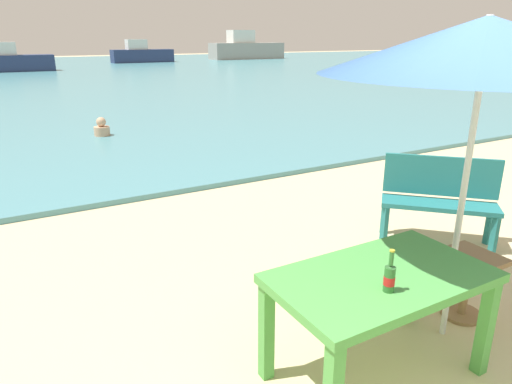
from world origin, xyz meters
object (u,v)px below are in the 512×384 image
object	(u,v)px
boat_fishing_trawler	(11,61)
boat_cargo_ship	(142,54)
picnic_table_green	(381,289)
patio_umbrella	(486,46)
bench_teal_center	(440,195)
beer_bottle_amber	(390,277)
boat_tanker	(246,49)
swimmer_person	(102,128)
side_table_wood	(467,277)

from	to	relation	value
boat_fishing_trawler	boat_cargo_ship	world-z (taller)	boat_cargo_ship
picnic_table_green	patio_umbrella	distance (m)	1.67
bench_teal_center	boat_fishing_trawler	size ratio (longest dim) A/B	0.23
beer_bottle_amber	boat_fishing_trawler	distance (m)	32.05
boat_fishing_trawler	boat_tanker	distance (m)	22.60
patio_umbrella	swimmer_person	distance (m)	8.83
side_table_wood	boat_fishing_trawler	size ratio (longest dim) A/B	0.11
boat_fishing_trawler	boat_tanker	bearing A→B (deg)	20.59
bench_teal_center	picnic_table_green	bearing A→B (deg)	-148.91
side_table_wood	boat_fishing_trawler	world-z (taller)	boat_fishing_trawler
boat_tanker	boat_cargo_ship	size ratio (longest dim) A/B	1.44
picnic_table_green	boat_cargo_ship	world-z (taller)	boat_cargo_ship
bench_teal_center	beer_bottle_amber	bearing A→B (deg)	-147.10
boat_fishing_trawler	boat_tanker	size ratio (longest dim) A/B	0.66
bench_teal_center	boat_tanker	distance (m)	42.82
patio_umbrella	bench_teal_center	bearing A→B (deg)	42.21
swimmer_person	boat_cargo_ship	xyz separation A→B (m)	(9.86, 30.01, 0.52)
swimmer_person	bench_teal_center	bearing A→B (deg)	-74.79
boat_tanker	swimmer_person	bearing A→B (deg)	-123.51
bench_teal_center	side_table_wood	bearing A→B (deg)	-131.81
swimmer_person	boat_tanker	world-z (taller)	boat_tanker
side_table_wood	swimmer_person	distance (m)	8.58
bench_teal_center	boat_tanker	size ratio (longest dim) A/B	0.15
beer_bottle_amber	patio_umbrella	world-z (taller)	patio_umbrella
boat_cargo_ship	boat_tanker	bearing A→B (deg)	6.04
bench_teal_center	boat_cargo_ship	size ratio (longest dim) A/B	0.21
beer_bottle_amber	side_table_wood	bearing A→B (deg)	14.84
patio_umbrella	side_table_wood	world-z (taller)	patio_umbrella
side_table_wood	patio_umbrella	bearing A→B (deg)	-165.44
patio_umbrella	bench_teal_center	world-z (taller)	patio_umbrella
patio_umbrella	swimmer_person	xyz separation A→B (m)	(-0.69, 8.60, -1.88)
picnic_table_green	boat_tanker	distance (m)	44.90
boat_cargo_ship	swimmer_person	bearing A→B (deg)	-108.18
swimmer_person	patio_umbrella	bearing A→B (deg)	-85.44
beer_bottle_amber	boat_tanker	world-z (taller)	boat_tanker
picnic_table_green	swimmer_person	bearing A→B (deg)	89.33
beer_bottle_amber	picnic_table_green	bearing A→B (deg)	54.88
boat_tanker	side_table_wood	bearing A→B (deg)	-116.31
side_table_wood	swimmer_person	xyz separation A→B (m)	(-1.01, 8.52, -0.11)
bench_teal_center	boat_fishing_trawler	world-z (taller)	boat_fishing_trawler
patio_umbrella	beer_bottle_amber	bearing A→B (deg)	-165.05
beer_bottle_amber	boat_tanker	size ratio (longest dim) A/B	0.04
patio_umbrella	boat_fishing_trawler	xyz separation A→B (m)	(-1.20, 31.81, -1.40)
boat_tanker	boat_fishing_trawler	bearing A→B (deg)	-159.41
swimmer_person	boat_tanker	xyz separation A→B (m)	(20.63, 31.16, 0.81)
patio_umbrella	boat_cargo_ship	bearing A→B (deg)	76.64
patio_umbrella	boat_tanker	xyz separation A→B (m)	(19.95, 39.76, -1.07)
beer_bottle_amber	swimmer_person	world-z (taller)	beer_bottle_amber
side_table_wood	swimmer_person	size ratio (longest dim) A/B	1.32
picnic_table_green	boat_tanker	world-z (taller)	boat_tanker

